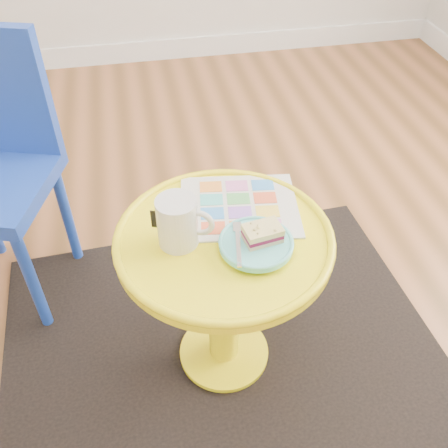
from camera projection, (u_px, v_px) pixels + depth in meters
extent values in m
plane|color=brown|center=(145.00, 329.00, 1.58)|extent=(4.00, 4.00, 0.00)
cube|color=white|center=(117.00, 53.00, 2.99)|extent=(4.00, 0.02, 0.12)
cube|color=black|center=(224.00, 353.00, 1.51)|extent=(1.35, 1.16, 0.01)
cylinder|color=yellow|center=(224.00, 352.00, 1.51)|extent=(0.27, 0.27, 0.02)
cylinder|color=yellow|center=(224.00, 303.00, 1.35)|extent=(0.09, 0.09, 0.45)
cylinder|color=yellow|center=(224.00, 240.00, 1.19)|extent=(0.52, 0.52, 0.03)
cylinder|color=#1A3CA9|center=(33.00, 283.00, 1.47)|extent=(0.03, 0.03, 0.39)
cylinder|color=#1A3CA9|center=(67.00, 218.00, 1.69)|extent=(0.03, 0.03, 0.39)
cube|color=silver|center=(239.00, 206.00, 1.26)|extent=(0.33, 0.29, 0.01)
cylinder|color=silver|center=(177.00, 222.00, 1.13)|extent=(0.09, 0.09, 0.12)
torus|color=silver|center=(199.00, 223.00, 1.12)|extent=(0.07, 0.04, 0.07)
cylinder|color=#D1B78C|center=(176.00, 204.00, 1.09)|extent=(0.08, 0.08, 0.01)
cylinder|color=#62D1CC|center=(256.00, 247.00, 1.15)|extent=(0.07, 0.07, 0.01)
cylinder|color=#62D1CC|center=(256.00, 244.00, 1.14)|extent=(0.17, 0.17, 0.01)
cube|color=#D3BC8C|center=(262.00, 238.00, 1.14)|extent=(0.09, 0.07, 0.01)
cube|color=maroon|center=(262.00, 234.00, 1.13)|extent=(0.09, 0.07, 0.01)
cube|color=#EADB8C|center=(263.00, 230.00, 1.12)|extent=(0.09, 0.07, 0.01)
cube|color=silver|center=(238.00, 248.00, 1.12)|extent=(0.03, 0.11, 0.00)
cube|color=silver|center=(237.00, 227.00, 1.17)|extent=(0.03, 0.04, 0.00)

